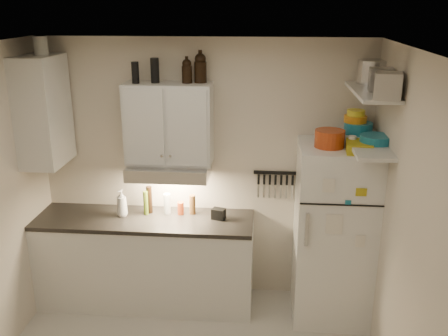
{
  "coord_description": "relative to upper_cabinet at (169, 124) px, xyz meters",
  "views": [
    {
      "loc": [
        0.6,
        -3.12,
        2.9
      ],
      "look_at": [
        0.25,
        0.9,
        1.55
      ],
      "focal_mm": 40.0,
      "sensor_mm": 36.0,
      "label": 1
    }
  ],
  "objects": [
    {
      "name": "book_stack",
      "position": [
        1.68,
        -0.36,
        -0.08
      ],
      "size": [
        0.23,
        0.28,
        0.09
      ],
      "primitive_type": "cube",
      "rotation": [
        0.0,
        0.0,
        -0.1
      ],
      "color": "#AE9B15",
      "rests_on": "fridge"
    },
    {
      "name": "clear_bottle",
      "position": [
        -0.05,
        -0.0,
        -0.8
      ],
      "size": [
        0.09,
        0.09,
        0.2
      ],
      "primitive_type": "cylinder",
      "rotation": [
        0.0,
        0.0,
        0.38
      ],
      "color": "silver",
      "rests_on": "countertop"
    },
    {
      "name": "range_hood",
      "position": [
        0.0,
        -0.06,
        -0.44
      ],
      "size": [
        0.76,
        0.46,
        0.12
      ],
      "primitive_type": "cube",
      "color": "silver",
      "rests_on": "back_wall"
    },
    {
      "name": "tin_b",
      "position": [
        1.78,
        -0.71,
        0.49
      ],
      "size": [
        0.23,
        0.23,
        0.2
      ],
      "primitive_type": "cube",
      "rotation": [
        0.0,
        0.0,
        -0.21
      ],
      "color": "#AAAAAD",
      "rests_on": "shelf_hi"
    },
    {
      "name": "pepper_mill",
      "position": [
        0.2,
        0.01,
        -0.81
      ],
      "size": [
        0.07,
        0.07,
        0.19
      ],
      "primitive_type": "cylinder",
      "rotation": [
        0.0,
        0.0,
        -0.14
      ],
      "color": "brown",
      "rests_on": "countertop"
    },
    {
      "name": "shelf_hi",
      "position": [
        1.75,
        -0.31,
        0.38
      ],
      "size": [
        0.3,
        0.95,
        0.03
      ],
      "primitive_type": "cube",
      "color": "silver",
      "rests_on": "right_wall"
    },
    {
      "name": "growler_b",
      "position": [
        0.29,
        0.05,
        0.51
      ],
      "size": [
        0.15,
        0.15,
        0.27
      ],
      "primitive_type": null,
      "rotation": [
        0.0,
        0.0,
        -0.35
      ],
      "color": "black",
      "rests_on": "upper_cabinet"
    },
    {
      "name": "growler_a",
      "position": [
        0.18,
        0.02,
        0.49
      ],
      "size": [
        0.12,
        0.12,
        0.22
      ],
      "primitive_type": null,
      "rotation": [
        0.0,
        0.0,
        -0.37
      ],
      "color": "black",
      "rests_on": "upper_cabinet"
    },
    {
      "name": "thermos_b",
      "position": [
        -0.28,
        -0.04,
        0.47
      ],
      "size": [
        0.08,
        0.08,
        0.19
      ],
      "primitive_type": "cylinder",
      "rotation": [
        0.0,
        0.0,
        -0.28
      ],
      "color": "black",
      "rests_on": "upper_cabinet"
    },
    {
      "name": "bowl_orange",
      "position": [
        1.69,
        -0.02,
        0.08
      ],
      "size": [
        0.2,
        0.2,
        0.06
      ],
      "primitive_type": "cylinder",
      "color": "orange",
      "rests_on": "bowl_teal"
    },
    {
      "name": "caddy",
      "position": [
        0.47,
        -0.1,
        -0.85
      ],
      "size": [
        0.14,
        0.12,
        0.1
      ],
      "primitive_type": "cube",
      "rotation": [
        0.0,
        0.0,
        -0.31
      ],
      "color": "black",
      "rests_on": "countertop"
    },
    {
      "name": "side_jar",
      "position": [
        -1.1,
        -0.1,
        0.71
      ],
      "size": [
        0.15,
        0.15,
        0.16
      ],
      "primitive_type": "cylinder",
      "rotation": [
        0.0,
        0.0,
        -0.26
      ],
      "color": "silver",
      "rests_on": "side_cabinet"
    },
    {
      "name": "fridge",
      "position": [
        1.55,
        -0.18,
        -0.98
      ],
      "size": [
        0.7,
        0.68,
        1.7
      ],
      "primitive_type": "cube",
      "color": "white",
      "rests_on": "floor"
    },
    {
      "name": "back_wall",
      "position": [
        0.3,
        0.18,
        -0.53
      ],
      "size": [
        3.2,
        0.02,
        2.6
      ],
      "primitive_type": "cube",
      "color": "beige",
      "rests_on": "ground"
    },
    {
      "name": "side_cabinet",
      "position": [
        -1.14,
        -0.14,
        0.12
      ],
      "size": [
        0.33,
        0.55,
        1.0
      ],
      "primitive_type": "cube",
      "color": "silver",
      "rests_on": "left_wall"
    },
    {
      "name": "plates",
      "position": [
        1.82,
        -0.34,
        -0.02
      ],
      "size": [
        0.33,
        0.33,
        0.07
      ],
      "primitive_type": "cylinder",
      "rotation": [
        0.0,
        0.0,
        0.24
      ],
      "color": "#19728C",
      "rests_on": "shelf_lo"
    },
    {
      "name": "stock_pot",
      "position": [
        1.82,
        0.04,
        0.49
      ],
      "size": [
        0.38,
        0.38,
        0.2
      ],
      "primitive_type": "cylinder",
      "rotation": [
        0.0,
        0.0,
        -0.41
      ],
      "color": "silver",
      "rests_on": "shelf_hi"
    },
    {
      "name": "tin_a",
      "position": [
        1.8,
        -0.36,
        0.48
      ],
      "size": [
        0.2,
        0.19,
        0.18
      ],
      "primitive_type": "cube",
      "rotation": [
        0.0,
        0.0,
        -0.11
      ],
      "color": "#AAAAAD",
      "rests_on": "shelf_hi"
    },
    {
      "name": "bowl_teal",
      "position": [
        1.72,
        -0.03,
        0.0
      ],
      "size": [
        0.25,
        0.25,
        0.1
      ],
      "primitive_type": "cylinder",
      "color": "#19728C",
      "rests_on": "shelf_lo"
    },
    {
      "name": "vinegar_bottle",
      "position": [
        -0.22,
        -0.0,
        -0.77
      ],
      "size": [
        0.08,
        0.08,
        0.27
      ],
      "primitive_type": "cylinder",
      "rotation": [
        0.0,
        0.0,
        0.43
      ],
      "color": "black",
      "rests_on": "countertop"
    },
    {
      "name": "right_wall",
      "position": [
        1.91,
        -1.33,
        -0.53
      ],
      "size": [
        0.02,
        3.0,
        2.6
      ],
      "primitive_type": "cube",
      "color": "beige",
      "rests_on": "ground"
    },
    {
      "name": "spice_jar",
      "position": [
        1.64,
        -0.27,
        -0.07
      ],
      "size": [
        0.07,
        0.07,
        0.11
      ],
      "primitive_type": "cylinder",
      "rotation": [
        0.0,
        0.0,
        -0.01
      ],
      "color": "silver",
      "rests_on": "fridge"
    },
    {
      "name": "bowl_yellow",
      "position": [
        1.69,
        -0.02,
        0.14
      ],
      "size": [
        0.16,
        0.16,
        0.05
      ],
      "primitive_type": "cylinder",
      "color": "yellow",
      "rests_on": "bowl_orange"
    },
    {
      "name": "countertop",
      "position": [
        -0.25,
        -0.14,
        -0.93
      ],
      "size": [
        2.1,
        0.62,
        0.04
      ],
      "primitive_type": "cube",
      "color": "black",
      "rests_on": "base_cabinet"
    },
    {
      "name": "oil_bottle",
      "position": [
        -0.25,
        -0.05,
        -0.78
      ],
      "size": [
        0.06,
        0.06,
        0.24
      ],
      "primitive_type": "cylinder",
      "rotation": [
        0.0,
        0.0,
        0.24
      ],
      "color": "#455916",
      "rests_on": "countertop"
    },
    {
      "name": "base_cabinet",
      "position": [
        -0.25,
        -0.14,
        -1.39
      ],
      "size": [
        2.1,
        0.6,
        0.88
      ],
      "primitive_type": "cube",
      "color": "silver",
      "rests_on": "floor"
    },
    {
      "name": "soap_bottle",
      "position": [
        -0.47,
        -0.1,
        -0.76
      ],
      "size": [
        0.15,
        0.15,
        0.3
      ],
      "primitive_type": "imported",
      "rotation": [
        0.0,
        0.0,
        -0.43
      ],
      "color": "silver",
      "rests_on": "countertop"
    },
    {
      "name": "upper_cabinet",
      "position": [
        0.0,
        0.0,
        0.0
      ],
      "size": [
        0.8,
        0.33,
        0.75
      ],
      "primitive_type": "cube",
      "color": "silver",
      "rests_on": "back_wall"
    },
    {
      "name": "dutch_oven",
      "position": [
        1.45,
        -0.23,
        -0.05
      ],
      "size": [
        0.26,
        0.26,
        0.15
      ],
      "primitive_type": "cylinder",
      "rotation": [
        0.0,
        0.0,
        0.01
      ],
      "color": "#AD3A14",
      "rests_on": "fridge"
    },
    {
      "name": "shelf_lo",
      "position": [
        1.75,
        -0.31,
        -0.07
      ],
      "size": [
        0.3,
        0.95,
        0.03
      ],
      "primitive_type": "cube",
      "color": "silver",
      "rests_on": "right_wall"
    },
    {
      "name": "ceiling",
      "position": [
        0.3,
        -1.33,
        0.78
      ],
      "size": [
        3.2,
        3.0,
        0.02
      ],
      "primitive_type": "cube",
      "color": "white",
      "rests_on": "ground"
    },
    {
      "name": "red_jar",
      "position": [
        0.09,
        -0.02,
        -0.84
      ],
      "size": [
        0.06,
        0.06,
        0.13
      ],
      "primitive_type": "cylinder",
      "rotation": [
        0.0,
        0.0,
        0.01
      ],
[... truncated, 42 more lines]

